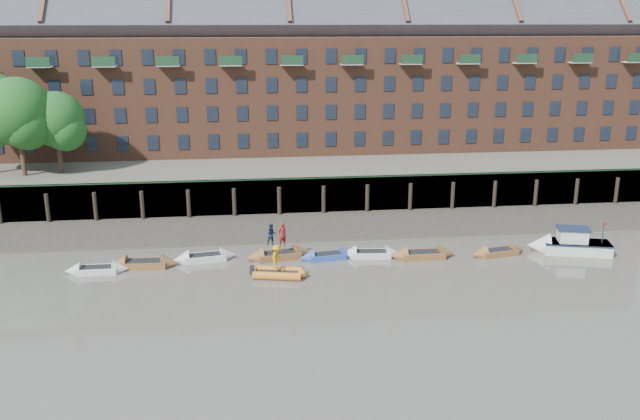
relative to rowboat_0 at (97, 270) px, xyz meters
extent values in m
plane|color=#635D55|center=(15.51, -9.09, -0.22)|extent=(220.00, 220.00, 0.00)
cube|color=#3D382F|center=(15.51, 8.91, -0.22)|extent=(110.00, 8.00, 0.50)
cube|color=#4C4336|center=(15.51, 5.51, -0.22)|extent=(110.00, 1.60, 0.10)
cube|color=#2D2A26|center=(15.51, 13.31, 1.38)|extent=(110.00, 0.80, 3.20)
cylinder|color=black|center=(-6.49, 12.66, 1.08)|extent=(0.36, 0.36, 2.60)
cylinder|color=black|center=(-2.49, 12.66, 1.08)|extent=(0.36, 0.36, 2.60)
cylinder|color=black|center=(1.51, 12.66, 1.08)|extent=(0.36, 0.36, 2.60)
cylinder|color=black|center=(5.51, 12.66, 1.08)|extent=(0.36, 0.36, 2.60)
cylinder|color=black|center=(9.51, 12.66, 1.08)|extent=(0.36, 0.36, 2.60)
cylinder|color=black|center=(13.51, 12.66, 1.08)|extent=(0.36, 0.36, 2.60)
cylinder|color=black|center=(17.51, 12.66, 1.08)|extent=(0.36, 0.36, 2.60)
cylinder|color=black|center=(21.51, 12.66, 1.08)|extent=(0.36, 0.36, 2.60)
cylinder|color=black|center=(25.51, 12.66, 1.08)|extent=(0.36, 0.36, 2.60)
cylinder|color=black|center=(29.51, 12.66, 1.08)|extent=(0.36, 0.36, 2.60)
cylinder|color=black|center=(33.51, 12.66, 1.08)|extent=(0.36, 0.36, 2.60)
cylinder|color=black|center=(37.51, 12.66, 1.08)|extent=(0.36, 0.36, 2.60)
cylinder|color=black|center=(41.51, 12.66, 1.08)|extent=(0.36, 0.36, 2.60)
cylinder|color=black|center=(45.51, 12.66, 1.08)|extent=(0.36, 0.36, 2.60)
cube|color=#264C2D|center=(15.51, 13.01, 3.03)|extent=(110.00, 0.06, 0.10)
cube|color=#5E594D|center=(15.51, 26.91, 1.38)|extent=(110.00, 28.00, 3.20)
cube|color=brown|center=(15.51, 27.91, 8.98)|extent=(80.00, 10.00, 12.00)
cube|color=#42444C|center=(15.51, 27.91, 16.18)|extent=(80.60, 15.56, 15.56)
cube|color=black|center=(-10.49, 22.89, 4.78)|extent=(1.10, 0.12, 1.50)
cube|color=black|center=(-7.49, 22.89, 4.78)|extent=(1.10, 0.12, 1.50)
cube|color=black|center=(-4.49, 22.89, 4.78)|extent=(1.10, 0.12, 1.50)
cube|color=black|center=(-1.49, 22.89, 4.78)|extent=(1.10, 0.12, 1.50)
cube|color=black|center=(1.51, 22.89, 4.78)|extent=(1.10, 0.12, 1.50)
cube|color=black|center=(4.51, 22.89, 4.78)|extent=(1.10, 0.12, 1.50)
cube|color=black|center=(7.51, 22.89, 4.78)|extent=(1.10, 0.12, 1.50)
cube|color=black|center=(10.51, 22.89, 4.78)|extent=(1.10, 0.12, 1.50)
cube|color=black|center=(13.51, 22.89, 4.78)|extent=(1.10, 0.12, 1.50)
cube|color=black|center=(16.51, 22.89, 4.78)|extent=(1.10, 0.12, 1.50)
cube|color=black|center=(19.51, 22.89, 4.78)|extent=(1.10, 0.12, 1.50)
cube|color=black|center=(22.51, 22.89, 4.78)|extent=(1.10, 0.12, 1.50)
cube|color=black|center=(25.51, 22.89, 4.78)|extent=(1.10, 0.12, 1.50)
cube|color=black|center=(28.51, 22.89, 4.78)|extent=(1.10, 0.12, 1.50)
cube|color=black|center=(31.51, 22.89, 4.78)|extent=(1.10, 0.12, 1.50)
cube|color=black|center=(34.51, 22.89, 4.78)|extent=(1.10, 0.12, 1.50)
cube|color=black|center=(37.51, 22.89, 4.78)|extent=(1.10, 0.12, 1.50)
cube|color=black|center=(40.51, 22.89, 4.78)|extent=(1.10, 0.12, 1.50)
cube|color=black|center=(43.51, 22.89, 4.78)|extent=(1.10, 0.12, 1.50)
cube|color=black|center=(46.51, 22.89, 4.78)|extent=(1.10, 0.12, 1.50)
cube|color=black|center=(49.51, 22.89, 4.78)|extent=(1.10, 0.12, 1.50)
cube|color=black|center=(52.51, 22.89, 4.78)|extent=(1.10, 0.12, 1.50)
cube|color=black|center=(-10.49, 22.89, 7.58)|extent=(1.10, 0.12, 1.50)
cube|color=black|center=(-7.49, 22.89, 7.58)|extent=(1.10, 0.12, 1.50)
cube|color=black|center=(-4.49, 22.89, 7.58)|extent=(1.10, 0.12, 1.50)
cube|color=black|center=(-1.49, 22.89, 7.58)|extent=(1.10, 0.12, 1.50)
cube|color=black|center=(1.51, 22.89, 7.58)|extent=(1.10, 0.12, 1.50)
cube|color=black|center=(4.51, 22.89, 7.58)|extent=(1.10, 0.12, 1.50)
cube|color=black|center=(7.51, 22.89, 7.58)|extent=(1.10, 0.12, 1.50)
cube|color=black|center=(10.51, 22.89, 7.58)|extent=(1.10, 0.12, 1.50)
cube|color=black|center=(13.51, 22.89, 7.58)|extent=(1.10, 0.12, 1.50)
cube|color=black|center=(16.51, 22.89, 7.58)|extent=(1.10, 0.12, 1.50)
cube|color=black|center=(19.51, 22.89, 7.58)|extent=(1.10, 0.12, 1.50)
cube|color=black|center=(22.51, 22.89, 7.58)|extent=(1.10, 0.12, 1.50)
cube|color=black|center=(25.51, 22.89, 7.58)|extent=(1.10, 0.12, 1.50)
cube|color=black|center=(28.51, 22.89, 7.58)|extent=(1.10, 0.12, 1.50)
cube|color=black|center=(31.51, 22.89, 7.58)|extent=(1.10, 0.12, 1.50)
cube|color=black|center=(34.51, 22.89, 7.58)|extent=(1.10, 0.12, 1.50)
cube|color=black|center=(37.51, 22.89, 7.58)|extent=(1.10, 0.12, 1.50)
cube|color=black|center=(40.51, 22.89, 7.58)|extent=(1.10, 0.12, 1.50)
cube|color=black|center=(43.51, 22.89, 7.58)|extent=(1.10, 0.12, 1.50)
cube|color=black|center=(46.51, 22.89, 7.58)|extent=(1.10, 0.12, 1.50)
cube|color=black|center=(49.51, 22.89, 7.58)|extent=(1.10, 0.12, 1.50)
cube|color=black|center=(52.51, 22.89, 7.58)|extent=(1.10, 0.12, 1.50)
cube|color=black|center=(-10.49, 22.89, 10.38)|extent=(1.10, 0.12, 1.50)
cube|color=black|center=(-7.49, 22.89, 10.38)|extent=(1.10, 0.12, 1.50)
cube|color=black|center=(-4.49, 22.89, 10.38)|extent=(1.10, 0.12, 1.50)
cube|color=black|center=(-1.49, 22.89, 10.38)|extent=(1.10, 0.12, 1.50)
cube|color=black|center=(1.51, 22.89, 10.38)|extent=(1.10, 0.12, 1.50)
cube|color=black|center=(4.51, 22.89, 10.38)|extent=(1.10, 0.12, 1.50)
cube|color=black|center=(7.51, 22.89, 10.38)|extent=(1.10, 0.12, 1.50)
cube|color=black|center=(10.51, 22.89, 10.38)|extent=(1.10, 0.12, 1.50)
cube|color=black|center=(13.51, 22.89, 10.38)|extent=(1.10, 0.12, 1.50)
cube|color=black|center=(16.51, 22.89, 10.38)|extent=(1.10, 0.12, 1.50)
cube|color=black|center=(19.51, 22.89, 10.38)|extent=(1.10, 0.12, 1.50)
cube|color=black|center=(22.51, 22.89, 10.38)|extent=(1.10, 0.12, 1.50)
cube|color=black|center=(25.51, 22.89, 10.38)|extent=(1.10, 0.12, 1.50)
cube|color=black|center=(28.51, 22.89, 10.38)|extent=(1.10, 0.12, 1.50)
cube|color=black|center=(31.51, 22.89, 10.38)|extent=(1.10, 0.12, 1.50)
cube|color=black|center=(34.51, 22.89, 10.38)|extent=(1.10, 0.12, 1.50)
cube|color=black|center=(37.51, 22.89, 10.38)|extent=(1.10, 0.12, 1.50)
cube|color=black|center=(40.51, 22.89, 10.38)|extent=(1.10, 0.12, 1.50)
cube|color=black|center=(43.51, 22.89, 10.38)|extent=(1.10, 0.12, 1.50)
cube|color=black|center=(46.51, 22.89, 10.38)|extent=(1.10, 0.12, 1.50)
cube|color=black|center=(49.51, 22.89, 10.38)|extent=(1.10, 0.12, 1.50)
cube|color=black|center=(52.51, 22.89, 10.38)|extent=(1.10, 0.12, 1.50)
cube|color=black|center=(-10.49, 22.89, 13.18)|extent=(1.10, 0.12, 1.50)
cube|color=black|center=(-7.49, 22.89, 13.18)|extent=(1.10, 0.12, 1.50)
cube|color=black|center=(-4.49, 22.89, 13.18)|extent=(1.10, 0.12, 1.50)
cube|color=black|center=(-1.49, 22.89, 13.18)|extent=(1.10, 0.12, 1.50)
cube|color=black|center=(1.51, 22.89, 13.18)|extent=(1.10, 0.12, 1.50)
cube|color=black|center=(4.51, 22.89, 13.18)|extent=(1.10, 0.12, 1.50)
cube|color=black|center=(7.51, 22.89, 13.18)|extent=(1.10, 0.12, 1.50)
cube|color=black|center=(10.51, 22.89, 13.18)|extent=(1.10, 0.12, 1.50)
cube|color=black|center=(13.51, 22.89, 13.18)|extent=(1.10, 0.12, 1.50)
cube|color=black|center=(16.51, 22.89, 13.18)|extent=(1.10, 0.12, 1.50)
cube|color=black|center=(19.51, 22.89, 13.18)|extent=(1.10, 0.12, 1.50)
cube|color=black|center=(22.51, 22.89, 13.18)|extent=(1.10, 0.12, 1.50)
cube|color=black|center=(25.51, 22.89, 13.18)|extent=(1.10, 0.12, 1.50)
cube|color=black|center=(28.51, 22.89, 13.18)|extent=(1.10, 0.12, 1.50)
cube|color=black|center=(31.51, 22.89, 13.18)|extent=(1.10, 0.12, 1.50)
cube|color=black|center=(34.51, 22.89, 13.18)|extent=(1.10, 0.12, 1.50)
cube|color=black|center=(37.51, 22.89, 13.18)|extent=(1.10, 0.12, 1.50)
cube|color=black|center=(40.51, 22.89, 13.18)|extent=(1.10, 0.12, 1.50)
cube|color=black|center=(43.51, 22.89, 13.18)|extent=(1.10, 0.12, 1.50)
cube|color=black|center=(46.51, 22.89, 13.18)|extent=(1.10, 0.12, 1.50)
cube|color=black|center=(49.51, 22.89, 13.18)|extent=(1.10, 0.12, 1.50)
cylinder|color=#3A281C|center=(-9.49, 17.41, 5.35)|extent=(0.44, 0.44, 4.75)
sphere|color=#205B1E|center=(-9.49, 17.41, 8.87)|extent=(6.08, 6.08, 6.08)
cylinder|color=#3A281C|center=(-6.49, 18.41, 4.98)|extent=(0.44, 0.44, 4.00)
sphere|color=#205B1E|center=(-6.49, 18.41, 7.94)|extent=(5.12, 5.12, 5.12)
cube|color=silver|center=(0.00, 0.00, -0.01)|extent=(2.80, 1.29, 0.44)
cone|color=silver|center=(1.63, 0.02, -0.01)|extent=(1.10, 1.27, 1.26)
cone|color=silver|center=(-1.63, -0.02, -0.01)|extent=(1.10, 1.27, 1.26)
cube|color=black|center=(0.00, 0.00, 0.19)|extent=(2.34, 0.97, 0.06)
cube|color=brown|center=(3.14, 0.74, 0.02)|extent=(3.23, 1.58, 0.49)
cone|color=brown|center=(4.99, 0.65, 0.02)|extent=(1.30, 1.48, 1.43)
cone|color=brown|center=(1.30, 0.83, 0.02)|extent=(1.30, 1.48, 1.43)
cube|color=black|center=(3.14, 0.74, 0.25)|extent=(2.68, 1.19, 0.06)
cube|color=silver|center=(7.37, 1.62, 0.01)|extent=(3.16, 1.82, 0.47)
cone|color=silver|center=(9.09, 1.90, 0.01)|extent=(1.36, 1.52, 1.35)
cone|color=silver|center=(5.66, 1.33, 0.01)|extent=(1.36, 1.52, 1.35)
cube|color=black|center=(7.37, 1.62, 0.22)|extent=(2.62, 1.40, 0.06)
cube|color=brown|center=(12.80, 1.42, 0.02)|extent=(3.37, 1.99, 0.49)
cone|color=brown|center=(14.61, 1.77, 0.02)|extent=(1.47, 1.63, 1.42)
cone|color=brown|center=(10.99, 1.08, 0.02)|extent=(1.47, 1.63, 1.42)
cube|color=black|center=(12.80, 1.42, 0.25)|extent=(2.78, 1.54, 0.06)
cube|color=#304CA6|center=(16.32, 0.93, -0.01)|extent=(2.86, 1.63, 0.42)
cone|color=#304CA6|center=(17.88, 1.18, -0.01)|extent=(1.23, 1.37, 1.22)
cone|color=#304CA6|center=(14.77, 0.68, -0.01)|extent=(1.23, 1.37, 1.22)
cube|color=black|center=(16.32, 0.93, 0.18)|extent=(2.37, 1.25, 0.06)
cube|color=silver|center=(19.64, 0.99, 0.00)|extent=(2.98, 1.53, 0.45)
cone|color=silver|center=(21.32, 0.85, 0.00)|extent=(1.22, 1.39, 1.30)
cone|color=silver|center=(17.97, 1.13, 0.00)|extent=(1.22, 1.39, 1.30)
cube|color=black|center=(19.64, 0.99, 0.21)|extent=(2.47, 1.17, 0.06)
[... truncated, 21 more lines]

